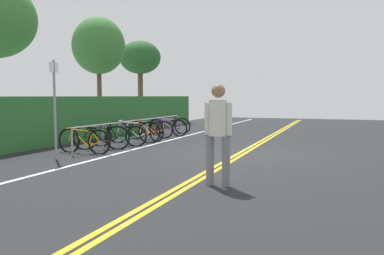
{
  "coord_description": "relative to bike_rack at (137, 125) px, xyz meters",
  "views": [
    {
      "loc": [
        -10.45,
        -2.48,
        1.55
      ],
      "look_at": [
        0.68,
        1.68,
        0.61
      ],
      "focal_mm": 37.3,
      "sensor_mm": 36.0,
      "label": 1
    }
  ],
  "objects": [
    {
      "name": "ground_plane",
      "position": [
        -1.57,
        -4.0,
        -0.59
      ],
      "size": [
        35.45,
        12.98,
        0.05
      ],
      "primitive_type": "cube",
      "color": "#232628"
    },
    {
      "name": "centre_line_yellow_inner",
      "position": [
        -1.57,
        -4.08,
        -0.56
      ],
      "size": [
        31.91,
        0.1,
        0.0
      ],
      "primitive_type": "cube",
      "color": "gold",
      "rests_on": "ground_plane"
    },
    {
      "name": "centre_line_yellow_outer",
      "position": [
        -1.57,
        -3.92,
        -0.56
      ],
      "size": [
        31.91,
        0.1,
        0.0
      ],
      "primitive_type": "cube",
      "color": "gold",
      "rests_on": "ground_plane"
    },
    {
      "name": "bike_lane_stripe_white",
      "position": [
        -1.57,
        -0.88,
        -0.56
      ],
      "size": [
        31.91,
        0.12,
        0.0
      ],
      "primitive_type": "cube",
      "color": "white",
      "rests_on": "ground_plane"
    },
    {
      "name": "bike_rack",
      "position": [
        0.0,
        0.0,
        0.0
      ],
      "size": [
        7.13,
        0.05,
        0.74
      ],
      "color": "#9EA0A5",
      "rests_on": "ground_plane"
    },
    {
      "name": "bicycle_0",
      "position": [
        -3.03,
        -0.0,
        -0.22
      ],
      "size": [
        0.46,
        1.68,
        0.72
      ],
      "color": "black",
      "rests_on": "ground_plane"
    },
    {
      "name": "bicycle_1",
      "position": [
        -2.2,
        -0.0,
        -0.21
      ],
      "size": [
        0.67,
        1.6,
        0.75
      ],
      "color": "black",
      "rests_on": "ground_plane"
    },
    {
      "name": "bicycle_2",
      "position": [
        -1.37,
        -0.08,
        -0.24
      ],
      "size": [
        0.66,
        1.69,
        0.69
      ],
      "color": "black",
      "rests_on": "ground_plane"
    },
    {
      "name": "bicycle_3",
      "position": [
        -0.41,
        -0.07,
        -0.2
      ],
      "size": [
        0.58,
        1.79,
        0.77
      ],
      "color": "black",
      "rests_on": "ground_plane"
    },
    {
      "name": "bicycle_4",
      "position": [
        0.48,
        -0.06,
        -0.22
      ],
      "size": [
        0.69,
        1.7,
        0.73
      ],
      "color": "black",
      "rests_on": "ground_plane"
    },
    {
      "name": "bicycle_5",
      "position": [
        1.23,
        0.08,
        -0.24
      ],
      "size": [
        0.46,
        1.68,
        0.68
      ],
      "color": "black",
      "rests_on": "ground_plane"
    },
    {
      "name": "bicycle_6",
      "position": [
        2.23,
        -0.14,
        -0.24
      ],
      "size": [
        0.46,
        1.71,
        0.69
      ],
      "color": "black",
      "rests_on": "ground_plane"
    },
    {
      "name": "bicycle_7",
      "position": [
        3.04,
        0.14,
        -0.23
      ],
      "size": [
        0.58,
        1.7,
        0.7
      ],
      "color": "black",
      "rests_on": "ground_plane"
    },
    {
      "name": "pedestrian",
      "position": [
        -5.53,
        -4.53,
        0.45
      ],
      "size": [
        0.32,
        0.49,
        1.75
      ],
      "color": "slate",
      "rests_on": "ground_plane"
    },
    {
      "name": "sign_post_near",
      "position": [
        -4.15,
        0.01,
        0.88
      ],
      "size": [
        0.36,
        0.09,
        2.42
      ],
      "color": "gray",
      "rests_on": "ground_plane"
    },
    {
      "name": "hedge_backdrop",
      "position": [
        1.5,
        2.22,
        0.21
      ],
      "size": [
        16.08,
        0.87,
        1.53
      ],
      "primitive_type": "cube",
      "color": "#2D6B30",
      "rests_on": "ground_plane"
    },
    {
      "name": "tree_far_right",
      "position": [
        3.34,
        3.7,
        3.2
      ],
      "size": [
        2.33,
        2.33,
        5.04
      ],
      "color": "brown",
      "rests_on": "ground_plane"
    },
    {
      "name": "tree_extra",
      "position": [
        8.32,
        4.27,
        3.11
      ],
      "size": [
        2.34,
        2.34,
        4.66
      ],
      "color": "brown",
      "rests_on": "ground_plane"
    }
  ]
}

